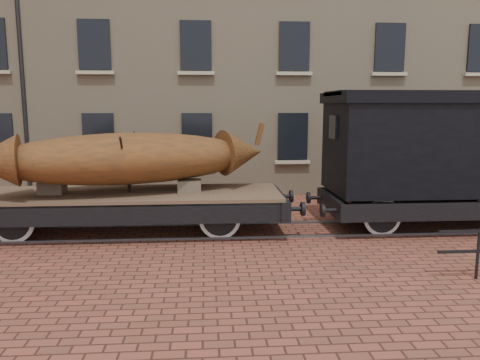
{
  "coord_description": "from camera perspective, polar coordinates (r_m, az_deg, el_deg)",
  "views": [
    {
      "loc": [
        -2.17,
        -12.06,
        3.3
      ],
      "look_at": [
        -1.26,
        0.5,
        1.3
      ],
      "focal_mm": 35.0,
      "sensor_mm": 36.0,
      "label": 1
    }
  ],
  "objects": [
    {
      "name": "flatcar_wagon",
      "position": [
        12.5,
        -14.16,
        -2.47
      ],
      "size": [
        9.24,
        2.51,
        1.39
      ],
      "color": "brown",
      "rests_on": "ground"
    },
    {
      "name": "ground",
      "position": [
        12.69,
        5.89,
        -6.1
      ],
      "size": [
        90.0,
        90.0,
        0.0
      ],
      "primitive_type": "plane",
      "color": "brown"
    },
    {
      "name": "goods_van",
      "position": [
        13.69,
        23.84,
        4.1
      ],
      "size": [
        7.12,
        2.59,
        3.68
      ],
      "color": "black",
      "rests_on": "ground"
    },
    {
      "name": "rail_track",
      "position": [
        12.68,
        5.89,
        -5.97
      ],
      "size": [
        30.0,
        1.52,
        0.06
      ],
      "color": "#59595E",
      "rests_on": "ground"
    },
    {
      "name": "warehouse_cream",
      "position": [
        22.95,
        9.42,
        18.18
      ],
      "size": [
        40.0,
        10.19,
        14.0
      ],
      "color": "tan",
      "rests_on": "ground"
    },
    {
      "name": "iron_boat",
      "position": [
        12.3,
        -13.44,
        2.61
      ],
      "size": [
        7.42,
        3.76,
        1.76
      ],
      "color": "brown",
      "rests_on": "flatcar_wagon"
    }
  ]
}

